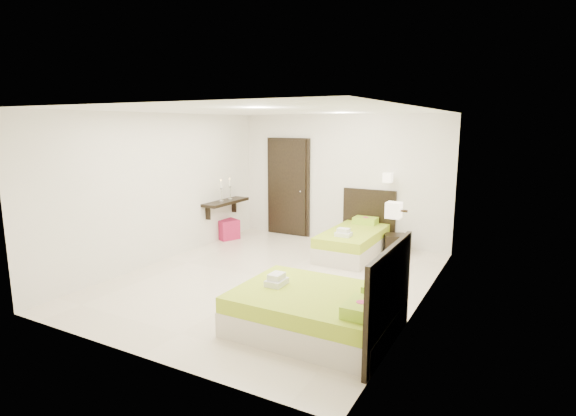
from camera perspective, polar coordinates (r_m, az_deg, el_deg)
The scene contains 7 objects.
floor at distance 7.18m, azimuth -1.87°, elevation -8.99°, with size 5.50×5.50×0.00m, color beige.
bed_single at distance 8.51m, azimuth 8.46°, elevation -4.04°, with size 1.08×1.81×1.49m.
bed_double at distance 5.37m, azimuth 4.10°, elevation -12.77°, with size 1.84×1.56×1.51m.
nightstand at distance 8.76m, azimuth 13.39°, elevation -4.43°, with size 0.40×0.36×0.36m, color black.
ottoman at distance 9.66m, azimuth -7.76°, elevation -2.67°, with size 0.41×0.41×0.41m, color maroon.
door at distance 9.80m, azimuth 0.03°, elevation 2.63°, with size 1.02×0.15×2.14m.
console_shelf at distance 9.39m, azimuth -7.95°, elevation 0.73°, with size 0.35×1.20×0.78m.
Camera 1 is at (3.43, -5.83, 2.40)m, focal length 28.00 mm.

